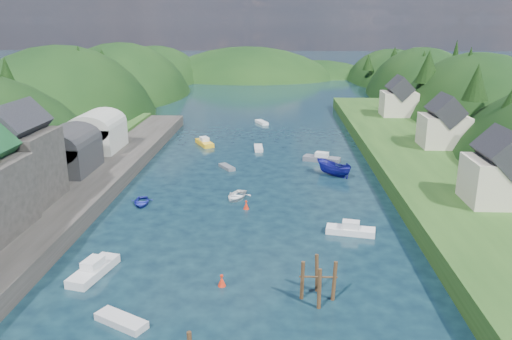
{
  "coord_description": "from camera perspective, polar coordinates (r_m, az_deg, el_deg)",
  "views": [
    {
      "loc": [
        2.71,
        -31.13,
        21.8
      ],
      "look_at": [
        0.0,
        28.0,
        4.0
      ],
      "focal_mm": 35.0,
      "sensor_mm": 36.0,
      "label": 1
    }
  ],
  "objects": [
    {
      "name": "ground",
      "position": [
        84.05,
        0.69,
        1.7
      ],
      "size": [
        600.0,
        600.0,
        0.0
      ],
      "primitive_type": "plane",
      "color": "black",
      "rests_on": "ground"
    },
    {
      "name": "hillside_left",
      "position": [
        120.12,
        -20.88,
        1.23
      ],
      "size": [
        44.0,
        245.56,
        52.0
      ],
      "color": "black",
      "rests_on": "ground"
    },
    {
      "name": "hillside_right",
      "position": [
        117.92,
        23.55,
        0.97
      ],
      "size": [
        36.0,
        245.56,
        48.0
      ],
      "color": "black",
      "rests_on": "ground"
    },
    {
      "name": "far_hills",
      "position": [
        207.71,
        2.2,
        7.69
      ],
      "size": [
        103.0,
        68.0,
        44.0
      ],
      "color": "black",
      "rests_on": "ground"
    },
    {
      "name": "hill_trees",
      "position": [
        97.07,
        1.21,
        10.36
      ],
      "size": [
        91.32,
        152.02,
        12.37
      ],
      "color": "black",
      "rests_on": "ground"
    },
    {
      "name": "quay_left",
      "position": [
        61.32,
        -23.47,
        -4.54
      ],
      "size": [
        12.0,
        110.0,
        2.0
      ],
      "primitive_type": "cube",
      "color": "#2D2B28",
      "rests_on": "ground"
    },
    {
      "name": "boat_sheds",
      "position": [
        77.56,
        -19.21,
        3.49
      ],
      "size": [
        7.0,
        21.0,
        7.5
      ],
      "color": "#2D2D30",
      "rests_on": "quay_left"
    },
    {
      "name": "terrace_right",
      "position": [
        77.33,
        19.27,
        0.33
      ],
      "size": [
        16.0,
        120.0,
        2.4
      ],
      "primitive_type": "cube",
      "color": "#234719",
      "rests_on": "ground"
    },
    {
      "name": "right_bank_cottages",
      "position": [
        84.9,
        19.98,
        4.9
      ],
      "size": [
        9.0,
        59.24,
        8.41
      ],
      "color": "beige",
      "rests_on": "terrace_right"
    },
    {
      "name": "piling_cluster_far",
      "position": [
        41.62,
        7.1,
        -12.76
      ],
      "size": [
        3.08,
        2.88,
        3.93
      ],
      "color": "#382314",
      "rests_on": "ground"
    },
    {
      "name": "channel_buoy_near",
      "position": [
        43.66,
        -3.93,
        -12.53
      ],
      "size": [
        0.7,
        0.7,
        1.1
      ],
      "color": "red",
      "rests_on": "ground"
    },
    {
      "name": "channel_buoy_far",
      "position": [
        60.09,
        -1.12,
        -4.05
      ],
      "size": [
        0.7,
        0.7,
        1.1
      ],
      "color": "red",
      "rests_on": "ground"
    },
    {
      "name": "moored_boats",
      "position": [
        62.6,
        -2.35,
        -3.04
      ],
      "size": [
        32.31,
        88.31,
        2.31
      ],
      "color": "silver",
      "rests_on": "ground"
    }
  ]
}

